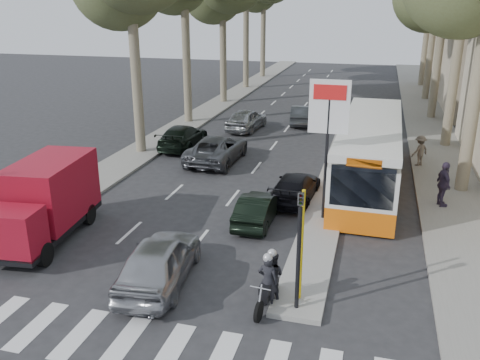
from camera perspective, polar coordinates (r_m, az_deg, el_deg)
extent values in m
plane|color=#28282B|center=(16.80, -4.01, -10.16)|extent=(120.00, 120.00, 0.00)
cube|color=gray|center=(39.78, 20.30, 6.31)|extent=(3.20, 70.00, 0.12)
cube|color=gray|center=(44.48, -1.97, 8.78)|extent=(2.40, 64.00, 0.12)
cube|color=gray|center=(26.13, 10.75, 0.79)|extent=(1.50, 26.00, 0.16)
cylinder|color=yellow|center=(14.42, 6.90, -7.64)|extent=(0.10, 0.10, 3.50)
cylinder|color=yellow|center=(19.93, 9.52, 0.03)|extent=(0.10, 0.10, 3.50)
cylinder|color=yellow|center=(25.65, 10.98, 4.33)|extent=(0.10, 0.10, 3.50)
cylinder|color=black|center=(19.66, 9.65, 2.36)|extent=(0.12, 0.12, 5.20)
cube|color=white|center=(19.18, 9.99, 8.08)|extent=(1.50, 0.10, 2.00)
cube|color=red|center=(19.02, 10.07, 9.67)|extent=(1.20, 0.02, 0.55)
cylinder|color=black|center=(14.06, 6.56, -9.09)|extent=(0.12, 0.12, 3.20)
imported|color=black|center=(13.41, 6.80, -3.44)|extent=(0.16, 0.41, 1.00)
cylinder|color=#6B604C|center=(29.11, -11.55, 11.00)|extent=(0.56, 0.56, 8.40)
cylinder|color=#6B604C|center=(36.38, -6.02, 13.34)|extent=(0.56, 0.56, 8.96)
cylinder|color=#6B604C|center=(43.88, -1.90, 13.91)|extent=(0.56, 0.56, 8.12)
cylinder|color=#6B604C|center=(51.53, 0.68, 15.52)|extent=(0.56, 0.56, 9.52)
cylinder|color=#6B604C|center=(59.33, 2.61, 15.62)|extent=(0.56, 0.56, 8.68)
cylinder|color=#6B604C|center=(24.44, 24.82, 8.05)|extent=(0.56, 0.56, 8.40)
cylinder|color=#6B604C|center=(32.23, 23.03, 11.42)|extent=(0.56, 0.56, 9.24)
cylinder|color=#6B604C|center=(40.18, 21.28, 11.93)|extent=(0.56, 0.56, 7.84)
cylinder|color=#6B604C|center=(48.07, 20.65, 13.71)|extent=(0.56, 0.56, 8.96)
cylinder|color=#6B604C|center=(56.05, 20.09, 14.14)|extent=(0.56, 0.56, 8.40)
imported|color=#A0A2A8|center=(15.97, -9.07, -8.91)|extent=(2.26, 4.65, 1.53)
imported|color=black|center=(19.95, 1.96, -3.25)|extent=(1.27, 3.60, 1.19)
imported|color=#515459|center=(27.61, -2.60, 3.53)|extent=(2.50, 5.23, 1.44)
imported|color=black|center=(22.35, 6.22, -0.78)|extent=(1.94, 4.24, 1.20)
imported|color=#979B9F|center=(34.55, 0.73, 6.84)|extent=(2.22, 4.51, 1.48)
imported|color=#474A4E|center=(36.60, 6.91, 7.28)|extent=(1.81, 4.13, 1.32)
imported|color=black|center=(30.46, -6.45, 4.87)|extent=(2.01, 4.74, 1.36)
cube|color=black|center=(19.86, -20.92, -5.03)|extent=(2.55, 5.53, 0.22)
cylinder|color=black|center=(18.09, -21.11, -7.80)|extent=(0.36, 0.83, 0.80)
cylinder|color=black|center=(21.59, -20.93, -3.33)|extent=(0.36, 0.83, 0.80)
cylinder|color=black|center=(20.78, -16.64, -3.71)|extent=(0.36, 0.83, 0.80)
cube|color=maroon|center=(17.97, -24.35, -5.30)|extent=(2.09, 1.46, 1.51)
cube|color=maroon|center=(19.98, -20.38, -0.95)|extent=(2.45, 3.95, 2.23)
cube|color=orange|center=(24.79, 14.14, 0.71)|extent=(2.81, 11.92, 0.93)
cube|color=silver|center=(24.44, 14.37, 3.46)|extent=(2.81, 11.92, 1.55)
cube|color=black|center=(24.36, 14.44, 4.16)|extent=(2.82, 11.44, 0.88)
cube|color=silver|center=(24.16, 14.60, 6.05)|extent=(2.81, 11.92, 0.31)
cube|color=black|center=(18.76, 13.54, -0.81)|extent=(2.27, 0.10, 1.55)
cube|color=orange|center=(18.47, 13.76, 1.83)|extent=(1.24, 0.08, 0.33)
cylinder|color=black|center=(21.32, 10.45, -2.41)|extent=(0.31, 1.00, 0.99)
cylinder|color=black|center=(21.26, 16.72, -3.01)|extent=(0.31, 1.00, 0.99)
cylinder|color=black|center=(28.28, 12.13, 2.95)|extent=(0.31, 1.00, 0.99)
cylinder|color=black|center=(28.23, 16.87, 2.51)|extent=(0.31, 1.00, 0.99)
cylinder|color=black|center=(14.27, 2.11, -14.56)|extent=(0.16, 0.61, 0.61)
cylinder|color=black|center=(15.42, 3.88, -11.78)|extent=(0.16, 0.61, 0.61)
cylinder|color=silver|center=(14.13, 2.22, -13.21)|extent=(0.10, 0.38, 0.76)
cube|color=black|center=(14.81, 3.10, -12.62)|extent=(0.28, 0.73, 0.28)
cube|color=black|center=(14.52, 2.88, -12.14)|extent=(0.33, 0.45, 0.21)
cube|color=black|center=(14.94, 3.47, -11.43)|extent=(0.33, 0.64, 0.11)
cylinder|color=silver|center=(14.01, 2.31, -12.05)|extent=(0.59, 0.10, 0.04)
imported|color=black|center=(14.59, 3.13, -11.24)|extent=(0.62, 0.44, 1.59)
imported|color=black|center=(14.93, 3.59, -10.70)|extent=(0.76, 0.48, 1.49)
sphere|color=#B2B2B7|center=(14.19, 3.13, -8.72)|extent=(0.27, 0.27, 0.27)
sphere|color=#B2B2B7|center=(14.55, 3.62, -8.23)|extent=(0.27, 0.27, 0.27)
imported|color=#40334D|center=(22.77, 21.89, -0.44)|extent=(0.86, 1.24, 1.92)
imported|color=#6B5E50|center=(28.15, 19.55, 3.14)|extent=(1.06, 1.04, 1.60)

